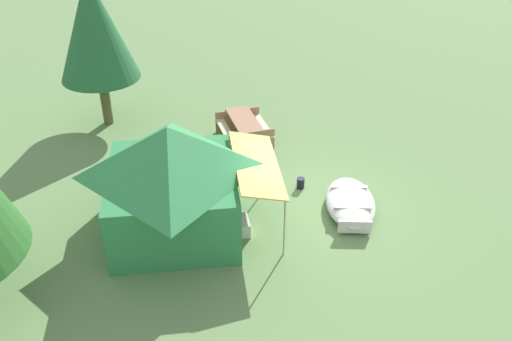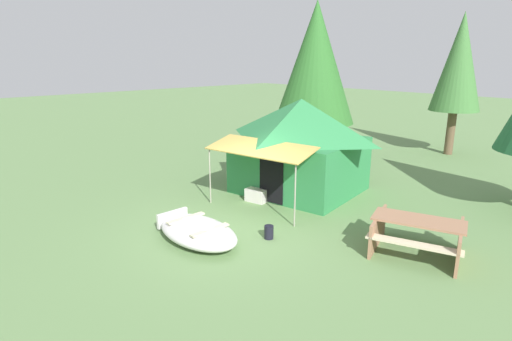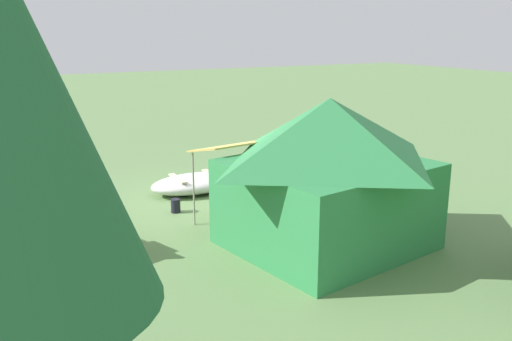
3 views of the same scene
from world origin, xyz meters
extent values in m
plane|color=#61854E|center=(0.00, 0.00, 0.00)|extent=(80.00, 80.00, 0.00)
ellipsoid|color=silver|center=(-0.01, -1.10, 0.22)|extent=(2.23, 1.25, 0.45)
ellipsoid|color=#494747|center=(-0.01, -1.10, 0.26)|extent=(2.05, 1.10, 0.16)
cube|color=beige|center=(0.44, -1.11, 0.41)|extent=(0.14, 0.94, 0.04)
cube|color=beige|center=(-0.45, -1.10, 0.41)|extent=(0.14, 0.94, 0.04)
cube|color=silver|center=(-1.03, -1.10, 0.24)|extent=(0.08, 0.79, 0.34)
cube|color=#2D8045|center=(-0.86, 3.22, 0.80)|extent=(3.67, 3.41, 1.60)
pyramid|color=#2D8045|center=(-0.86, 3.22, 2.17)|extent=(3.96, 3.68, 1.14)
cube|color=black|center=(-0.62, 1.77, 0.67)|extent=(0.75, 0.16, 1.28)
cube|color=tan|center=(-0.53, 1.26, 1.65)|extent=(3.04, 1.51, 0.25)
cylinder|color=gray|center=(0.88, 1.05, 0.76)|extent=(0.04, 0.04, 1.52)
cylinder|color=gray|center=(-1.79, 0.60, 0.76)|extent=(0.04, 0.04, 1.52)
cube|color=#9C6F51|center=(3.52, 1.79, 0.73)|extent=(1.90, 1.27, 0.04)
cube|color=beige|center=(3.33, 2.34, 0.46)|extent=(1.75, 0.82, 0.04)
cube|color=beige|center=(3.71, 1.23, 0.46)|extent=(1.75, 0.82, 0.04)
cube|color=#9C6F51|center=(4.26, 2.04, 0.35)|extent=(0.52, 1.38, 0.71)
cube|color=#9C6F51|center=(2.78, 1.54, 0.35)|extent=(0.52, 1.38, 0.71)
cube|color=silver|center=(-1.01, 1.59, 0.18)|extent=(0.64, 0.44, 0.36)
cylinder|color=black|center=(0.95, 0.12, 0.15)|extent=(0.23, 0.23, 0.30)
cone|color=#246036|center=(4.57, 6.32, 3.21)|extent=(2.45, 2.45, 3.22)
camera|label=1|loc=(-11.55, 0.87, 8.40)|focal=38.92mm
camera|label=2|loc=(6.89, -5.85, 3.88)|focal=28.95mm
camera|label=3|loc=(4.82, 11.09, 3.92)|focal=38.70mm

